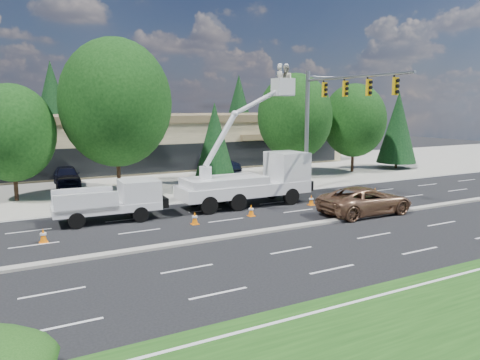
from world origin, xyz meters
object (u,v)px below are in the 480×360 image
signal_mast (326,111)px  bucket_truck (256,175)px  minivan (365,201)px  utility_pickup (115,205)px

signal_mast → bucket_truck: size_ratio=1.11×
bucket_truck → minivan: bucket_truck is taller
signal_mast → utility_pickup: 16.38m
utility_pickup → bucket_truck: size_ratio=0.65×
signal_mast → utility_pickup: (-15.53, -0.87, -5.14)m
utility_pickup → bucket_truck: 9.28m
signal_mast → utility_pickup: signal_mast is taller
bucket_truck → minivan: 7.14m
utility_pickup → bucket_truck: bucket_truck is taller
bucket_truck → minivan: size_ratio=1.54×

